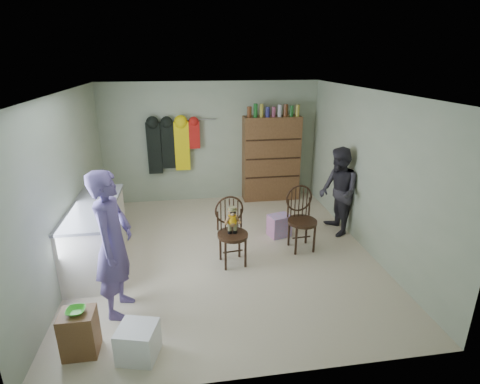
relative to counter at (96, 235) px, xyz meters
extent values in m
plane|color=beige|center=(1.95, 0.00, -0.47)|extent=(5.00, 5.00, 0.00)
plane|color=#A4B093|center=(1.95, 2.50, 0.78)|extent=(4.50, 0.00, 4.50)
plane|color=#A4B093|center=(-0.30, 0.00, 0.78)|extent=(0.00, 5.00, 5.00)
plane|color=#A4B093|center=(4.20, 0.00, 0.78)|extent=(0.00, 5.00, 5.00)
plane|color=white|center=(1.95, 0.00, 2.03)|extent=(5.00, 5.00, 0.00)
cube|color=silver|center=(0.00, 0.00, -0.02)|extent=(0.60, 1.80, 0.90)
cube|color=slate|center=(0.00, 0.00, 0.45)|extent=(0.64, 1.86, 0.04)
cylinder|color=#99999E|center=(0.31, -0.45, 0.07)|extent=(0.02, 0.02, 0.14)
cylinder|color=#99999E|center=(0.31, 0.45, 0.07)|extent=(0.02, 0.02, 0.14)
cube|color=brown|center=(0.18, -1.89, -0.22)|extent=(0.35, 0.30, 0.50)
imported|color=green|center=(0.18, -1.89, 0.05)|extent=(0.19, 0.19, 0.05)
cube|color=white|center=(0.78, -2.04, -0.29)|extent=(0.46, 0.45, 0.36)
cylinder|color=#3C2415|center=(2.01, -0.34, 0.01)|extent=(0.51, 0.51, 0.05)
cylinder|color=#3C2415|center=(1.88, -0.51, -0.24)|extent=(0.04, 0.04, 0.46)
cylinder|color=#3C2415|center=(2.18, -0.47, -0.24)|extent=(0.04, 0.04, 0.46)
cylinder|color=#3C2415|center=(1.83, -0.20, -0.24)|extent=(0.04, 0.04, 0.46)
cylinder|color=#3C2415|center=(2.13, -0.16, -0.24)|extent=(0.04, 0.04, 0.46)
torus|color=#3C2415|center=(1.98, -0.16, 0.33)|extent=(0.44, 0.09, 0.44)
cylinder|color=#3C2415|center=(1.80, -0.19, 0.18)|extent=(0.03, 0.03, 0.30)
cylinder|color=#3C2415|center=(2.16, -0.14, 0.18)|extent=(0.03, 0.03, 0.30)
cylinder|color=#EEAB11|center=(2.01, -0.32, 0.25)|extent=(0.13, 0.13, 0.12)
cylinder|color=#475128|center=(2.01, -0.32, 0.12)|extent=(0.08, 0.08, 0.19)
sphere|color=#9E7042|center=(2.01, -0.32, 0.37)|extent=(0.12, 0.12, 0.12)
cylinder|color=#475128|center=(2.01, -0.32, 0.42)|extent=(0.10, 0.10, 0.04)
cube|color=black|center=(2.01, -0.37, 0.38)|extent=(0.08, 0.01, 0.02)
cylinder|color=#3C2415|center=(3.17, -0.05, 0.01)|extent=(0.50, 0.50, 0.05)
cylinder|color=#3C2415|center=(3.03, -0.22, -0.24)|extent=(0.04, 0.04, 0.46)
cylinder|color=#3C2415|center=(3.33, -0.19, -0.24)|extent=(0.04, 0.04, 0.46)
cylinder|color=#3C2415|center=(3.00, 0.10, -0.24)|extent=(0.04, 0.04, 0.46)
cylinder|color=#3C2415|center=(3.31, 0.12, -0.24)|extent=(0.04, 0.04, 0.46)
torus|color=#3C2415|center=(3.15, 0.13, 0.34)|extent=(0.45, 0.07, 0.45)
cylinder|color=#3C2415|center=(2.97, 0.11, 0.19)|extent=(0.03, 0.03, 0.31)
cylinder|color=#3C2415|center=(3.34, 0.14, 0.19)|extent=(0.03, 0.03, 0.31)
cube|color=pink|center=(2.94, 0.47, -0.28)|extent=(0.42, 0.37, 0.38)
imported|color=#5A4B8A|center=(0.49, -1.21, 0.43)|extent=(0.54, 0.72, 1.81)
imported|color=#2D2B33|center=(3.95, 0.44, 0.30)|extent=(0.59, 0.76, 1.54)
cube|color=brown|center=(3.20, 2.30, 0.43)|extent=(1.20, 0.38, 1.80)
cube|color=#3C2415|center=(3.20, 2.11, 0.08)|extent=(1.16, 0.02, 0.03)
cube|color=#3C2415|center=(3.20, 2.11, 0.48)|extent=(1.16, 0.02, 0.03)
cube|color=#3C2415|center=(3.20, 2.11, 0.88)|extent=(1.16, 0.02, 0.03)
cylinder|color=#592D14|center=(2.70, 2.20, 1.44)|extent=(0.09, 0.09, 0.22)
cylinder|color=#19591E|center=(2.82, 2.20, 1.47)|extent=(0.08, 0.08, 0.28)
cylinder|color=#A59933|center=(2.95, 2.20, 1.46)|extent=(0.07, 0.07, 0.27)
cylinder|color=navy|center=(3.07, 2.20, 1.43)|extent=(0.09, 0.09, 0.20)
cylinder|color=#8C3F59|center=(3.20, 2.20, 1.43)|extent=(0.08, 0.08, 0.20)
cylinder|color=#B2B2B7|center=(3.32, 2.20, 1.45)|extent=(0.08, 0.08, 0.24)
cylinder|color=#592D14|center=(3.45, 2.20, 1.45)|extent=(0.09, 0.09, 0.25)
cylinder|color=#19591E|center=(3.57, 2.20, 1.44)|extent=(0.08, 0.08, 0.22)
cylinder|color=#A59933|center=(3.70, 2.20, 1.45)|extent=(0.08, 0.08, 0.24)
cylinder|color=#99999E|center=(1.55, 2.44, 1.28)|extent=(1.00, 0.02, 0.02)
cube|color=black|center=(0.77, 2.38, 0.72)|extent=(0.28, 0.10, 1.05)
cube|color=black|center=(1.05, 2.38, 0.77)|extent=(0.26, 0.10, 0.95)
cube|color=yellow|center=(1.33, 2.38, 0.75)|extent=(0.30, 0.10, 1.00)
cube|color=red|center=(1.59, 2.38, 0.97)|extent=(0.22, 0.10, 0.55)
camera|label=1|loc=(1.35, -5.27, 2.49)|focal=28.00mm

